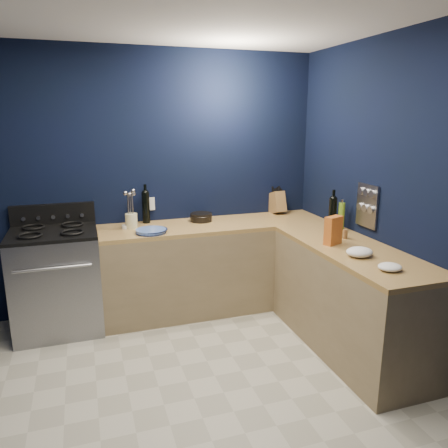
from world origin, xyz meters
name	(u,v)px	position (x,y,z in m)	size (l,w,h in m)	color
floor	(194,400)	(0.00, 0.00, -0.01)	(3.50, 3.50, 0.02)	#B2AD9B
wall_back	(149,182)	(0.00, 1.76, 1.30)	(3.50, 0.02, 2.60)	black
wall_right	(416,204)	(1.76, 0.00, 1.30)	(0.02, 3.50, 2.60)	black
wall_front	(352,370)	(0.00, -1.76, 1.30)	(3.50, 0.02, 2.60)	black
cab_back	(215,267)	(0.60, 1.44, 0.43)	(2.30, 0.63, 0.86)	#837050
top_back	(215,225)	(0.60, 1.44, 0.88)	(2.30, 0.63, 0.04)	brown
cab_right	(349,301)	(1.44, 0.29, 0.43)	(0.63, 1.67, 0.86)	#837050
top_right	(353,250)	(1.44, 0.29, 0.88)	(0.63, 1.67, 0.04)	brown
gas_range	(58,282)	(-0.93, 1.42, 0.46)	(0.76, 0.66, 0.92)	gray
oven_door	(56,297)	(-0.93, 1.10, 0.45)	(0.59, 0.02, 0.42)	black
cooktop	(53,233)	(-0.93, 1.42, 0.94)	(0.76, 0.66, 0.03)	black
backguard	(53,214)	(-0.93, 1.72, 1.04)	(0.76, 0.06, 0.20)	black
spice_panel	(367,206)	(1.74, 0.55, 1.18)	(0.02, 0.28, 0.38)	gray
wall_outlet	(150,204)	(0.00, 1.74, 1.08)	(0.09, 0.02, 0.13)	white
plate_stack	(151,231)	(-0.07, 1.27, 0.92)	(0.28, 0.28, 0.04)	#4770AD
ramekin	(126,227)	(-0.27, 1.51, 0.92)	(0.08, 0.08, 0.03)	white
utensil_crock	(131,221)	(-0.22, 1.50, 0.97)	(0.12, 0.12, 0.14)	beige
wine_bottle_back	(146,208)	(-0.05, 1.67, 1.06)	(0.08, 0.08, 0.31)	black
lemon_basket	(201,217)	(0.49, 1.57, 0.94)	(0.22, 0.22, 0.08)	black
knife_block	(277,203)	(1.39, 1.69, 1.01)	(0.12, 0.21, 0.23)	brown
wine_bottle_right	(333,214)	(1.59, 0.87, 1.05)	(0.07, 0.07, 0.30)	black
oil_bottle	(341,216)	(1.66, 0.82, 1.03)	(0.06, 0.06, 0.26)	olive
spice_jar_near	(334,231)	(1.47, 0.64, 0.95)	(0.05, 0.05, 0.10)	olive
spice_jar_far	(345,234)	(1.53, 0.54, 0.94)	(0.04, 0.04, 0.08)	olive
crouton_bag	(333,230)	(1.33, 0.43, 1.02)	(0.16, 0.08, 0.24)	red
towel_front	(360,252)	(1.34, 0.07, 0.94)	(0.21, 0.18, 0.07)	white
towel_end	(390,267)	(1.36, -0.26, 0.93)	(0.17, 0.15, 0.05)	white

